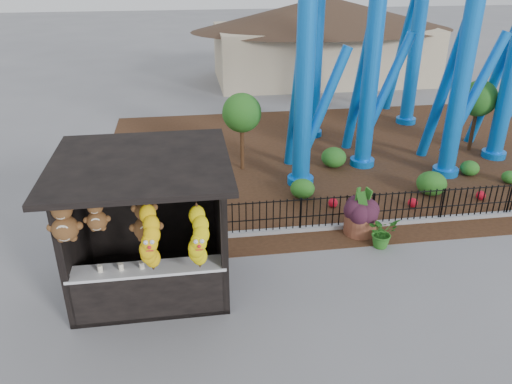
{
  "coord_description": "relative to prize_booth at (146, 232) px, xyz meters",
  "views": [
    {
      "loc": [
        -2.08,
        -8.31,
        6.8
      ],
      "look_at": [
        -0.62,
        1.5,
        2.0
      ],
      "focal_mm": 35.0,
      "sensor_mm": 36.0,
      "label": 1
    }
  ],
  "objects": [
    {
      "name": "ground",
      "position": [
        3.02,
        -0.9,
        -1.53
      ],
      "size": [
        120.0,
        120.0,
        0.0
      ],
      "primitive_type": "plane",
      "color": "slate",
      "rests_on": "ground"
    },
    {
      "name": "mulch_bed",
      "position": [
        7.02,
        7.1,
        -1.53
      ],
      "size": [
        18.0,
        12.0,
        0.02
      ],
      "primitive_type": "cube",
      "color": "#331E11",
      "rests_on": "ground"
    },
    {
      "name": "curb",
      "position": [
        7.02,
        2.1,
        -1.47
      ],
      "size": [
        18.0,
        0.18,
        0.12
      ],
      "primitive_type": "cube",
      "color": "gray",
      "rests_on": "ground"
    },
    {
      "name": "prize_booth",
      "position": [
        0.0,
        0.0,
        0.0
      ],
      "size": [
        3.5,
        3.4,
        3.12
      ],
      "color": "black",
      "rests_on": "ground"
    },
    {
      "name": "picket_fence",
      "position": [
        7.92,
        2.1,
        -1.03
      ],
      "size": [
        12.2,
        0.06,
        1.0
      ],
      "primitive_type": null,
      "color": "black",
      "rests_on": "ground"
    },
    {
      "name": "terracotta_planter",
      "position": [
        5.37,
        1.8,
        -1.25
      ],
      "size": [
        1.01,
        1.01,
        0.56
      ],
      "primitive_type": "cylinder",
      "rotation": [
        0.0,
        0.0,
        0.19
      ],
      "color": "brown",
      "rests_on": "ground"
    },
    {
      "name": "planter_foliage",
      "position": [
        5.37,
        1.8,
        -0.65
      ],
      "size": [
        0.7,
        0.7,
        0.64
      ],
      "primitive_type": "ellipsoid",
      "color": "#301321",
      "rests_on": "terracotta_planter"
    },
    {
      "name": "potted_plant",
      "position": [
        5.69,
        1.09,
        -1.12
      ],
      "size": [
        0.91,
        0.85,
        0.82
      ],
      "primitive_type": "imported",
      "rotation": [
        0.0,
        0.0,
        0.35
      ],
      "color": "#285A1A",
      "rests_on": "ground"
    },
    {
      "name": "landscaping",
      "position": [
        7.31,
        4.62,
        -1.21
      ],
      "size": [
        7.5,
        4.06,
        0.73
      ],
      "color": "#235A1A",
      "rests_on": "mulch_bed"
    },
    {
      "name": "pavilion",
      "position": [
        9.02,
        19.1,
        1.53
      ],
      "size": [
        15.0,
        15.0,
        4.8
      ],
      "color": "#BFAD8C",
      "rests_on": "ground"
    }
  ]
}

